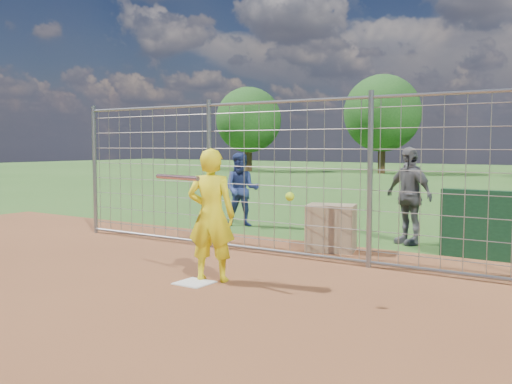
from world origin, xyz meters
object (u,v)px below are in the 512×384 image
Objects in this scene: bystander_a at (242,190)px; bystander_b at (409,195)px; batter at (211,215)px; equipment_bin at (331,228)px.

bystander_a is 0.92× the size of bystander_b.
batter is at bearing -86.38° from bystander_a.
bystander_b reaches higher than equipment_bin.
batter is 2.89m from equipment_bin.
bystander_b is (3.84, -0.14, 0.07)m from bystander_a.
batter is 1.07× the size of bystander_a.
bystander_a is at bearing 136.64° from equipment_bin.
bystander_b is at bearing -126.45° from batter.
bystander_b is 1.74m from equipment_bin.
equipment_bin is at bearing -55.14° from bystander_a.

